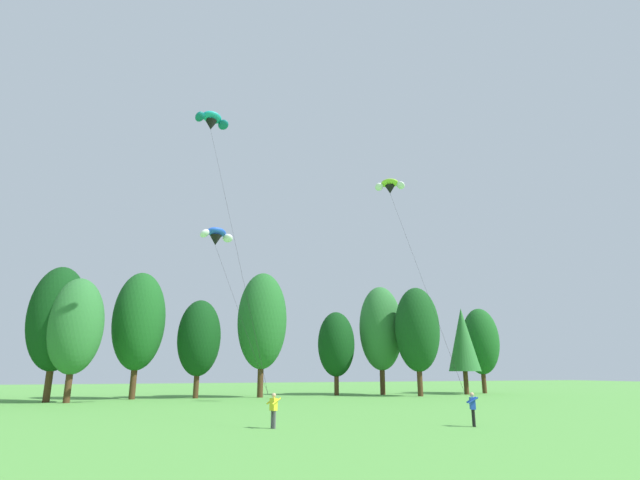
{
  "coord_description": "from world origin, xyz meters",
  "views": [
    {
      "loc": [
        -11.79,
        -3.26,
        2.75
      ],
      "look_at": [
        -2.67,
        21.03,
        9.71
      ],
      "focal_mm": 27.49,
      "sensor_mm": 36.0,
      "label": 1
    }
  ],
  "objects_px": {
    "parafoil_kite_high_blue_white": "(216,236)",
    "parafoil_kite_mid_lime_white": "(390,186)",
    "parafoil_kite_far_teal": "(212,121)",
    "kite_flyer_mid": "(473,406)",
    "kite_flyer_near": "(274,407)"
  },
  "relations": [
    {
      "from": "parafoil_kite_high_blue_white",
      "to": "parafoil_kite_mid_lime_white",
      "type": "height_order",
      "value": "parafoil_kite_mid_lime_white"
    },
    {
      "from": "parafoil_kite_far_teal",
      "to": "parafoil_kite_mid_lime_white",
      "type": "bearing_deg",
      "value": -4.1
    },
    {
      "from": "kite_flyer_mid",
      "to": "parafoil_kite_mid_lime_white",
      "type": "distance_m",
      "value": 24.87
    },
    {
      "from": "parafoil_kite_mid_lime_white",
      "to": "parafoil_kite_far_teal",
      "type": "distance_m",
      "value": 17.23
    },
    {
      "from": "parafoil_kite_high_blue_white",
      "to": "parafoil_kite_far_teal",
      "type": "bearing_deg",
      "value": -110.87
    },
    {
      "from": "kite_flyer_mid",
      "to": "parafoil_kite_high_blue_white",
      "type": "xyz_separation_m",
      "value": [
        -10.57,
        21.12,
        13.58
      ]
    },
    {
      "from": "parafoil_kite_high_blue_white",
      "to": "parafoil_kite_mid_lime_white",
      "type": "relative_size",
      "value": 1.04
    },
    {
      "from": "kite_flyer_near",
      "to": "parafoil_kite_mid_lime_white",
      "type": "height_order",
      "value": "parafoil_kite_mid_lime_white"
    },
    {
      "from": "kite_flyer_near",
      "to": "parafoil_kite_high_blue_white",
      "type": "distance_m",
      "value": 22.78
    },
    {
      "from": "parafoil_kite_high_blue_white",
      "to": "parafoil_kite_far_teal",
      "type": "height_order",
      "value": "parafoil_kite_far_teal"
    },
    {
      "from": "kite_flyer_near",
      "to": "kite_flyer_mid",
      "type": "relative_size",
      "value": 1.0
    },
    {
      "from": "kite_flyer_near",
      "to": "parafoil_kite_high_blue_white",
      "type": "relative_size",
      "value": 0.09
    },
    {
      "from": "kite_flyer_mid",
      "to": "parafoil_kite_far_teal",
      "type": "relative_size",
      "value": 0.07
    },
    {
      "from": "kite_flyer_mid",
      "to": "parafoil_kite_mid_lime_white",
      "type": "xyz_separation_m",
      "value": [
        4.56,
        15.9,
        18.57
      ]
    },
    {
      "from": "kite_flyer_near",
      "to": "parafoil_kite_far_teal",
      "type": "relative_size",
      "value": 0.07
    }
  ]
}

